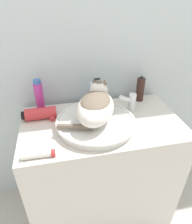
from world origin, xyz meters
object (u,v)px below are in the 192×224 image
hairspray_can_black (140,89)px  hair_dryer (41,114)px  cat (96,105)px  faucet (131,102)px  cream_tube (39,155)px  shampoo_bottle_tall (39,96)px  soap_pump_bottle (95,94)px

hairspray_can_black → hair_dryer: size_ratio=0.91×
cat → hair_dryer: 0.34m
cat → faucet: bearing=-46.5°
faucet → cream_tube: size_ratio=0.91×
shampoo_bottle_tall → cream_tube: shampoo_bottle_tall is taller
cat → soap_pump_bottle: 0.23m
cat → shampoo_bottle_tall: bearing=76.6°
cat → cream_tube: size_ratio=2.40×
shampoo_bottle_tall → hairspray_can_black: bearing=-0.0°
shampoo_bottle_tall → cream_tube: bearing=-90.4°
cat → soap_pump_bottle: size_ratio=1.94×
hairspray_can_black → cream_tube: bearing=-147.5°
cat → hair_dryer: size_ratio=1.83×
cat → cream_tube: (-0.30, -0.20, -0.11)m
cat → faucet: (0.24, 0.09, -0.06)m
faucet → cream_tube: (-0.54, -0.29, -0.05)m
soap_pump_bottle → cream_tube: soap_pump_bottle is taller
shampoo_bottle_tall → cream_tube: 0.42m
cat → shampoo_bottle_tall: 0.37m
cat → shampoo_bottle_tall: size_ratio=1.75×
faucet → hairspray_can_black: bearing=-154.6°
shampoo_bottle_tall → hairspray_can_black: shampoo_bottle_tall is taller
faucet → soap_pump_bottle: (-0.20, 0.13, 0.01)m
cream_tube → shampoo_bottle_tall: bearing=89.6°
cat → faucet: size_ratio=2.63×
shampoo_bottle_tall → hairspray_can_black: 0.65m
cat → cream_tube: bearing=145.5°
cream_tube → hair_dryer: hair_dryer is taller
hair_dryer → hairspray_can_black: bearing=-173.2°
cream_tube → soap_pump_bottle: bearing=50.2°
shampoo_bottle_tall → cream_tube: (-0.00, -0.41, -0.08)m
faucet → soap_pump_bottle: bearing=-55.9°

